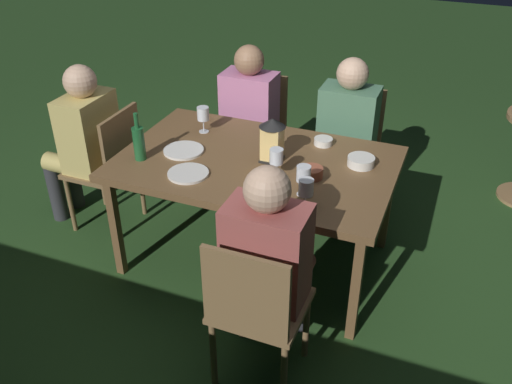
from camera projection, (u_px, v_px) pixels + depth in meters
ground_plane at (256, 258)px, 3.61m from camera, size 16.00×16.00×0.00m
dining_table at (256, 168)px, 3.26m from camera, size 1.61×1.02×0.72m
chair_side_right_a at (256, 307)px, 2.53m from camera, size 0.42×0.40×0.87m
person_in_rust at (271, 256)px, 2.60m from camera, size 0.38×0.47×1.15m
chair_side_left_b at (256, 127)px, 4.18m from camera, size 0.42×0.40×0.87m
person_in_pink at (246, 118)px, 3.95m from camera, size 0.38×0.47×1.15m
chair_head_far at (110, 164)px, 3.69m from camera, size 0.40×0.42×0.87m
person_in_mustard at (82, 139)px, 3.67m from camera, size 0.48×0.38×1.15m
chair_side_left_a at (350, 143)px, 3.95m from camera, size 0.42×0.40×0.87m
person_in_green at (345, 135)px, 3.72m from camera, size 0.38×0.47×1.15m
lantern_centerpiece at (272, 138)px, 3.15m from camera, size 0.15×0.15×0.27m
green_bottle_on_table at (139, 142)px, 3.19m from camera, size 0.07×0.07×0.29m
wine_glass_a at (304, 175)px, 2.85m from camera, size 0.08×0.08×0.17m
wine_glass_b at (203, 115)px, 3.50m from camera, size 0.08×0.08×0.17m
wine_glass_c at (276, 158)px, 3.01m from camera, size 0.08×0.08×0.17m
wine_glass_d at (306, 189)px, 2.73m from camera, size 0.08×0.08×0.17m
plate_a at (188, 173)px, 3.08m from camera, size 0.23×0.23×0.01m
plate_b at (184, 150)px, 3.32m from camera, size 0.24×0.24×0.01m
bowl_olives at (262, 189)px, 2.91m from camera, size 0.16×0.16×0.04m
bowl_bread at (323, 141)px, 3.39m from camera, size 0.11×0.11×0.04m
bowl_salad at (361, 161)px, 3.16m from camera, size 0.16×0.16×0.05m
bowl_dip at (312, 172)px, 3.05m from camera, size 0.12×0.12×0.06m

